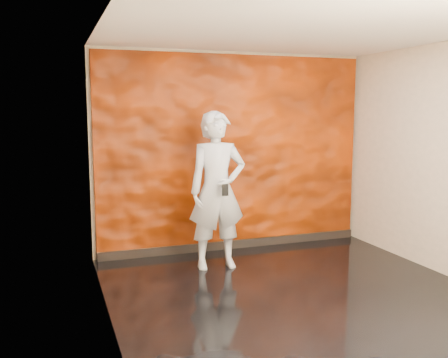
{
  "coord_description": "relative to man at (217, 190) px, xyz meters",
  "views": [
    {
      "loc": [
        -2.48,
        -4.66,
        2.0
      ],
      "look_at": [
        -0.54,
        0.85,
        1.18
      ],
      "focal_mm": 40.0,
      "sensor_mm": 36.0,
      "label": 1
    }
  ],
  "objects": [
    {
      "name": "man",
      "position": [
        0.0,
        0.0,
        0.0
      ],
      "size": [
        0.75,
        0.51,
        1.98
      ],
      "primitive_type": "imported",
      "rotation": [
        0.0,
        0.0,
        -0.05
      ],
      "color": "#A1A5B0",
      "rests_on": "ground"
    },
    {
      "name": "baseboard",
      "position": [
        0.51,
        0.73,
        -0.93
      ],
      "size": [
        3.9,
        0.04,
        0.12
      ],
      "primitive_type": "cube",
      "color": "black",
      "rests_on": "ground"
    },
    {
      "name": "phone",
      "position": [
        0.01,
        -0.27,
        0.05
      ],
      "size": [
        0.08,
        0.02,
        0.15
      ],
      "primitive_type": "cube",
      "rotation": [
        0.0,
        0.0,
        -0.03
      ],
      "color": "black",
      "rests_on": "man"
    },
    {
      "name": "feature_wall",
      "position": [
        0.51,
        0.77,
        0.39
      ],
      "size": [
        3.9,
        0.06,
        2.75
      ],
      "primitive_type": "cube",
      "color": "#C03700",
      "rests_on": "ground"
    },
    {
      "name": "room",
      "position": [
        0.51,
        -1.19,
        0.41
      ],
      "size": [
        4.02,
        4.02,
        2.81
      ],
      "color": "black",
      "rests_on": "ground"
    }
  ]
}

